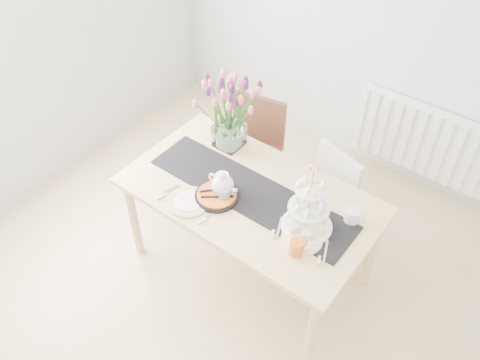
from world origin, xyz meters
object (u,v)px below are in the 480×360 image
Objects in this scene: cake_stand at (308,213)px; plate_right at (302,240)px; radiator at (427,142)px; chair_brown at (253,144)px; mug_grey at (224,194)px; cream_jug at (352,216)px; dining_table at (250,202)px; teapot at (223,185)px; plate_left at (188,202)px; chair_white at (325,194)px; tulip_vase at (229,103)px; mug_orange at (297,248)px; tart_tin at (217,196)px; mug_white at (222,181)px.

plate_right is (0.03, -0.10, -0.12)m from cake_stand.
plate_right reaches higher than radiator.
mug_grey is at bearing -78.08° from chair_brown.
cake_stand is 0.29m from cream_jug.
teapot is (-0.14, -0.10, 0.15)m from dining_table.
plate_left is (-0.12, -0.19, -0.06)m from teapot.
mug_grey is at bearing -124.88° from dining_table.
plate_right is (0.71, 0.17, -0.00)m from plate_left.
chair_brown is 1.20m from cream_jug.
chair_brown reaches higher than plate_right.
plate_left is (-0.16, -0.16, -0.04)m from mug_grey.
cake_stand is (0.88, -0.67, 0.38)m from chair_brown.
chair_white is 0.85m from teapot.
mug_grey reaches higher than radiator.
tulip_vase is 1.06m from cream_jug.
plate_left is (0.20, -0.94, 0.26)m from chair_brown.
chair_brown is 1.00m from plate_left.
dining_table is at bearing -111.15° from radiator.
plate_right is at bearing 2.73° from teapot.
cream_jug is at bearing 63.26° from plate_right.
chair_white is 0.96m from tulip_vase.
cake_stand is 4.55× the size of mug_orange.
mug_orange is (0.62, -0.12, -0.02)m from teapot.
mug_orange is (0.58, -0.08, 0.00)m from mug_grey.
tart_tin is at bearing 51.26° from plate_left.
plate_left is (-0.25, -0.29, 0.08)m from dining_table.
chair_brown is 1.22m from plate_right.
chair_white is at bearing 116.00° from cream_jug.
teapot is at bearing -143.51° from dining_table.
teapot reaches higher than dining_table.
chair_white is (-0.34, -0.99, -0.00)m from radiator.
dining_table is 0.81m from chair_brown.
mug_orange is at bearing -125.52° from cream_jug.
chair_brown reaches higher than dining_table.
tart_tin is 0.60m from plate_right.
mug_white is at bearing 99.20° from mug_orange.
plate_right is at bearing -14.97° from dining_table.
cream_jug reaches higher than plate_right.
plate_left is (-0.74, -0.07, -0.04)m from mug_orange.
cake_stand reaches higher than mug_grey.
tulip_vase reaches higher than mug_orange.
dining_table is 2.49× the size of tulip_vase.
chair_white is 3.23× the size of plate_right.
radiator is 2.71× the size of cake_stand.
teapot is 2.48× the size of mug_grey.
chair_white is at bearing 59.09° from plate_left.
chair_white is at bearing 21.98° from tulip_vase.
tart_tin is at bearing -179.86° from mug_grey.
teapot is 0.08m from tart_tin.
cream_jug is 0.38× the size of plate_right.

